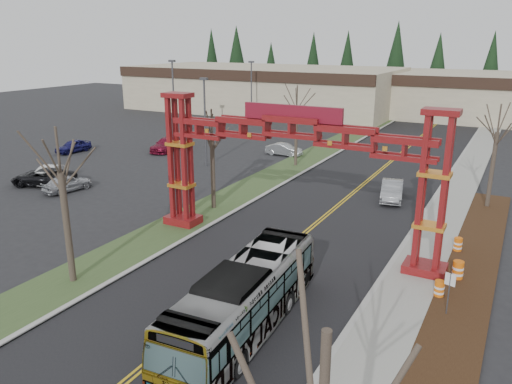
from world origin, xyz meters
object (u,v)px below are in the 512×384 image
Objects in this scene: bare_tree_median_mid at (212,140)px; parked_car_near_c at (43,177)px; bare_tree_right_far at (497,133)px; barrel_south at (439,289)px; retail_building_west at (264,88)px; parked_car_mid_a at (166,145)px; bare_tree_median_near at (61,173)px; light_pole_far at (251,87)px; silver_sedan at (392,190)px; parked_car_near_b at (48,174)px; parked_car_near_a at (67,183)px; light_pole_near at (205,116)px; gateway_arch at (291,151)px; barrel_north at (458,245)px; light_pole_mid at (173,93)px; bare_tree_median_far at (297,107)px; parked_car_mid_b at (73,146)px; parked_car_far_a at (284,150)px; street_sign at (450,286)px; transit_bus at (245,299)px; barrel_mid at (458,271)px.

parked_car_near_c is at bearing -173.42° from bare_tree_median_mid.
bare_tree_right_far is 16.97m from barrel_south.
parked_car_mid_a is at bearing -79.98° from retail_building_west.
bare_tree_median_near is 13.45m from bare_tree_median_mid.
parked_car_mid_a is 22.77m from light_pole_far.
silver_sedan is 1.06× the size of parked_car_near_b.
parked_car_near_a is at bearing 65.93° from parked_car_near_c.
gateway_arch is at bearing -42.46° from light_pole_near.
barrel_north is at bearing 0.42° from bare_tree_median_mid.
silver_sedan is 14.73m from bare_tree_median_mid.
light_pole_mid reaches higher than parked_car_near_c.
bare_tree_median_far is at bearing 28.51° from light_pole_near.
light_pole_mid is at bearing 79.60° from parked_car_mid_b.
bare_tree_median_near is at bearing -127.54° from bare_tree_right_far.
light_pole_far is 9.92× the size of barrel_north.
parked_car_far_a reaches higher than barrel_north.
silver_sedan is 0.89× the size of parked_car_mid_a.
light_pole_far is (-14.00, 17.98, 4.59)m from parked_car_far_a.
light_pole_far is (-17.00, 21.60, -0.61)m from bare_tree_median_far.
barrel_south is (17.11, 7.31, -5.40)m from bare_tree_median_near.
light_pole_far reaches higher than street_sign.
parked_car_near_a is at bearing 139.22° from bare_tree_median_near.
transit_bus is 1.48× the size of bare_tree_median_mid.
light_pole_near is at bearing -34.79° from parked_car_mid_a.
bare_tree_median_far is (-10.17, 28.09, 4.33)m from transit_bus.
parked_car_near_a is (-24.31, -10.60, -0.06)m from silver_sedan.
retail_building_west is at bearing 109.09° from bare_tree_median_near.
silver_sedan is at bearing 4.71° from parked_car_mid_b.
parked_car_mid_b is at bearing -104.96° from light_pole_far.
light_pole_mid is at bearing 78.21° from parked_car_far_a.
transit_bus is 2.68× the size of parked_car_mid_b.
silver_sedan is at bearing -44.88° from light_pole_far.
transit_bus is 30.07m from light_pole_near.
light_pole_far is (-25.00, 40.37, -0.74)m from gateway_arch.
retail_building_west is (-30.00, 53.96, -2.22)m from gateway_arch.
parked_car_near_a is 0.52× the size of bare_tree_right_far.
light_pole_far is (-9.15, 25.86, 0.25)m from light_pole_near.
gateway_arch is 21.51m from light_pole_near.
parked_car_near_c is 0.56× the size of light_pole_mid.
silver_sedan is 29.52m from parked_car_near_b.
light_pole_mid is at bearing 119.91° from bare_tree_median_near.
street_sign is 7.92m from barrel_north.
silver_sedan is 0.84× the size of parked_car_near_c.
bare_tree_median_far is 0.87× the size of light_pole_far.
gateway_arch reaches higher than bare_tree_right_far.
parked_car_mid_a is (-25.83, 27.40, -0.79)m from transit_bus.
street_sign reaches higher than barrel_mid.
transit_bus is at bearing -61.33° from light_pole_far.
light_pole_near is at bearing 11.79° from parked_car_mid_b.
retail_building_west reaches higher than parked_car_far_a.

